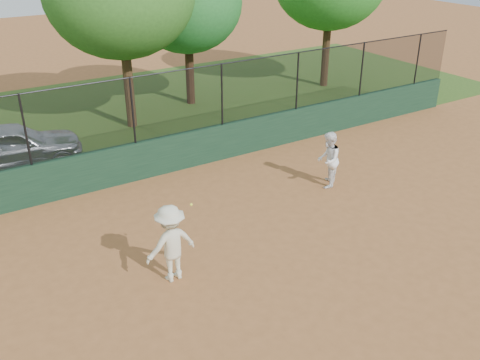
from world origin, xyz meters
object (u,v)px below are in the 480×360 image
player_second (328,160)px  player_main (171,243)px  parked_car (11,146)px  tree_3 (187,4)px

player_second → player_main: 6.14m
parked_car → player_main: size_ratio=2.34×
parked_car → tree_3: tree_3 is taller
player_main → tree_3: tree_3 is taller
tree_3 → player_main: bearing=-119.1°
player_second → tree_3: bearing=-134.6°
player_second → player_main: size_ratio=0.92×
player_second → tree_3: 9.88m
player_second → player_main: player_main is taller
parked_car → player_main: player_main is taller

